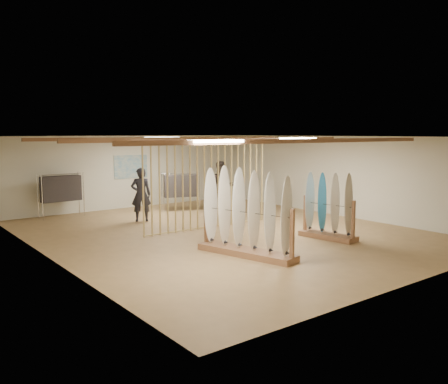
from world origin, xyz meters
TOP-DOWN VIEW (x-y plane):
  - floor at (0.00, 0.00)m, footprint 12.00×12.00m
  - ceiling at (0.00, 0.00)m, footprint 12.00×12.00m
  - wall_back at (0.00, 6.00)m, footprint 12.00×0.00m
  - wall_front at (0.00, -6.00)m, footprint 12.00×0.00m
  - wall_left at (-5.00, 0.00)m, footprint 0.00×12.00m
  - wall_right at (5.00, 0.00)m, footprint 0.00×12.00m
  - ceiling_slats at (0.00, 0.00)m, footprint 9.50×6.12m
  - light_panels at (0.00, 0.00)m, footprint 1.20×0.35m
  - bamboo_partition at (0.00, 0.80)m, footprint 4.45×0.05m
  - poster at (0.00, 5.98)m, footprint 1.40×0.03m
  - rack_left at (-1.18, -2.42)m, footprint 1.20×2.65m
  - rack_right at (1.80, -2.39)m, footprint 0.75×1.69m
  - clothing_rack_a at (-2.94, 5.40)m, footprint 1.45×0.44m
  - clothing_rack_b at (1.09, 4.10)m, footprint 1.30×0.73m
  - shopper_a at (-1.09, 3.08)m, footprint 0.88×0.77m
  - shopper_b at (2.18, 2.99)m, footprint 1.26×1.15m

SIDE VIEW (x-z plane):
  - floor at x=0.00m, z-range 0.00..0.00m
  - rack_right at x=1.80m, z-range -0.31..1.59m
  - rack_left at x=-1.18m, z-range -0.33..1.76m
  - clothing_rack_b at x=1.09m, z-range 0.22..1.67m
  - clothing_rack_a at x=-2.94m, z-range 0.23..1.78m
  - shopper_a at x=-1.09m, z-range 0.00..2.02m
  - shopper_b at x=2.18m, z-range 0.00..2.12m
  - bamboo_partition at x=0.00m, z-range 0.01..2.79m
  - wall_back at x=0.00m, z-range -4.60..7.40m
  - wall_front at x=0.00m, z-range -4.60..7.40m
  - wall_left at x=-5.00m, z-range -4.60..7.40m
  - wall_right at x=5.00m, z-range -4.60..7.40m
  - poster at x=0.00m, z-range 1.15..2.05m
  - ceiling_slats at x=0.00m, z-range 2.67..2.77m
  - light_panels at x=0.00m, z-range 2.71..2.77m
  - ceiling at x=0.00m, z-range 2.80..2.80m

